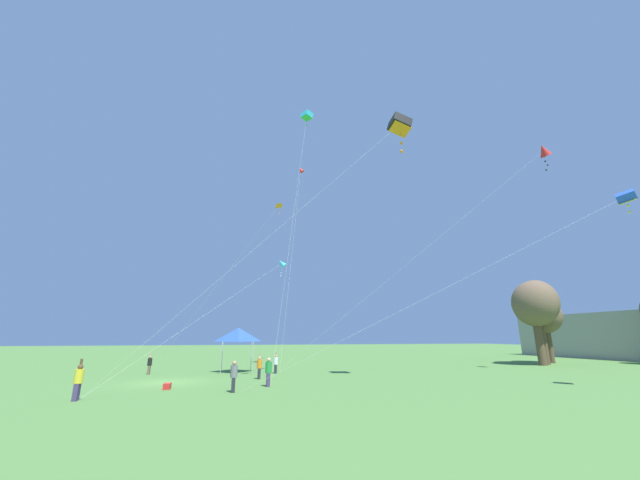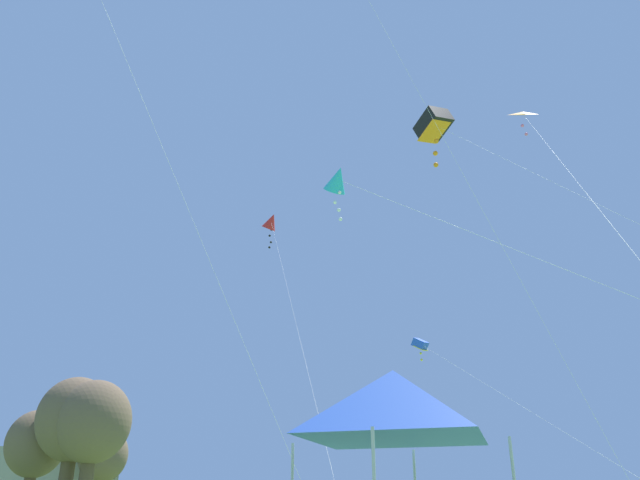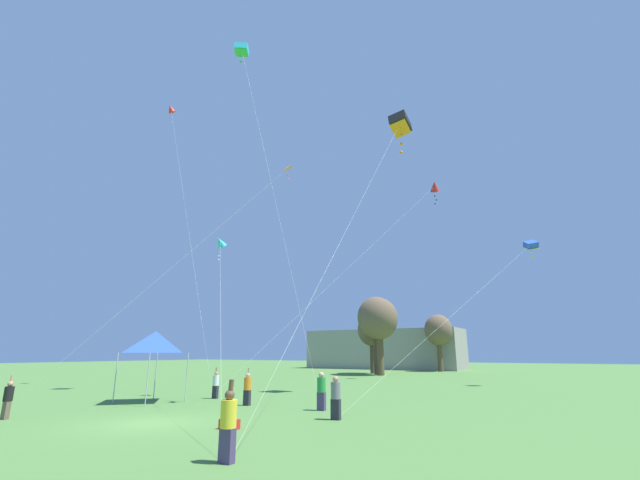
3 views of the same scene
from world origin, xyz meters
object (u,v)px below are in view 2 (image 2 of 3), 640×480
object	(u,v)px
kite_red_diamond_4	(271,222)
kite_black_box_1	(434,125)
festival_tent	(394,404)
kite_orange_delta_0	(525,116)
kite_blue_box_2	(420,345)
kite_cyan_diamond_3	(339,180)

from	to	relation	value
kite_red_diamond_4	kite_black_box_1	bearing A→B (deg)	-83.24
kite_red_diamond_4	festival_tent	bearing A→B (deg)	-108.71
kite_orange_delta_0	kite_blue_box_2	bearing A→B (deg)	61.65
kite_cyan_diamond_3	festival_tent	bearing A→B (deg)	-106.02
kite_black_box_1	kite_red_diamond_4	distance (m)	15.87
kite_black_box_1	kite_orange_delta_0	bearing A→B (deg)	-114.01
kite_orange_delta_0	kite_black_box_1	distance (m)	11.79
kite_black_box_1	kite_blue_box_2	bearing A→B (deg)	58.41
kite_black_box_1	kite_red_diamond_4	xyz separation A→B (m)	(-1.87, 15.74, 0.82)
kite_black_box_1	kite_blue_box_2	xyz separation A→B (m)	(6.98, 11.35, -7.78)
kite_red_diamond_4	kite_cyan_diamond_3	bearing A→B (deg)	-109.11
kite_cyan_diamond_3	kite_black_box_1	bearing A→B (deg)	37.79
kite_blue_box_2	kite_red_diamond_4	bearing A→B (deg)	153.65
kite_orange_delta_0	kite_red_diamond_4	world-z (taller)	kite_red_diamond_4
kite_black_box_1	kite_cyan_diamond_3	xyz separation A→B (m)	(-10.01, -7.76, -9.56)
kite_orange_delta_0	kite_blue_box_2	xyz separation A→B (m)	(11.02, 20.43, -1.43)
kite_black_box_1	kite_red_diamond_4	bearing A→B (deg)	96.76
kite_cyan_diamond_3	kite_red_diamond_4	world-z (taller)	kite_red_diamond_4
kite_blue_box_2	kite_cyan_diamond_3	bearing A→B (deg)	-131.63
festival_tent	kite_cyan_diamond_3	size ratio (longest dim) A/B	0.32
kite_black_box_1	kite_cyan_diamond_3	bearing A→B (deg)	-142.21
kite_black_box_1	kite_red_diamond_4	world-z (taller)	kite_red_diamond_4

